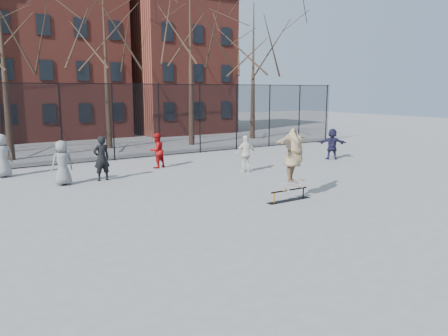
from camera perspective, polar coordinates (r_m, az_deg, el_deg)
ground at (r=11.69m, az=2.02°, el=-7.99°), size 100.00×100.00×0.00m
skate_rail at (r=14.75m, az=8.49°, el=-3.65°), size 1.73×0.27×0.38m
skateboard at (r=14.79m, az=8.96°, el=-2.50°), size 0.87×0.21×0.10m
skater at (r=14.61m, az=9.07°, el=1.17°), size 2.28×1.47×1.81m
bystander_grey at (r=20.57m, az=-27.01°, el=1.44°), size 1.01×0.77×1.85m
bystander_black at (r=18.34m, az=-15.70°, el=1.22°), size 0.70×0.49×1.83m
bystander_red at (r=20.82m, az=-8.76°, el=2.27°), size 0.96×0.85×1.66m
bystander_white at (r=19.52m, az=2.85°, el=1.86°), size 1.04×0.60×1.66m
bystander_navy at (r=23.88m, az=13.93°, el=3.07°), size 1.49×1.35×1.65m
bystander_extra at (r=17.92m, az=-20.36°, el=0.63°), size 0.93×0.69×1.75m
fence at (r=23.02m, az=-17.15°, el=5.75°), size 34.03×0.07×4.00m
tree_row at (r=27.18m, az=-20.86°, el=17.36°), size 33.66×7.46×10.67m
rowhouses at (r=35.86m, az=-22.39°, el=13.28°), size 29.00×7.00×13.00m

